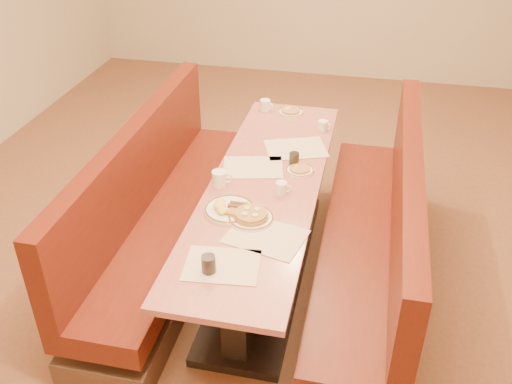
% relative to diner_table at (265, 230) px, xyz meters
% --- Properties ---
extents(ground, '(8.00, 8.00, 0.00)m').
position_rel_diner_table_xyz_m(ground, '(0.00, 0.00, -0.37)').
color(ground, '#9E6647').
rests_on(ground, ground).
extents(diner_table, '(0.70, 2.50, 0.75)m').
position_rel_diner_table_xyz_m(diner_table, '(0.00, 0.00, 0.00)').
color(diner_table, black).
rests_on(diner_table, ground).
extents(booth_left, '(0.55, 2.50, 1.05)m').
position_rel_diner_table_xyz_m(booth_left, '(-0.73, 0.00, -0.01)').
color(booth_left, '#4C3326').
rests_on(booth_left, ground).
extents(booth_right, '(0.55, 2.50, 1.05)m').
position_rel_diner_table_xyz_m(booth_right, '(0.73, 0.00, -0.01)').
color(booth_right, '#4C3326').
rests_on(booth_right, ground).
extents(placemat_near_left, '(0.42, 0.33, 0.00)m').
position_rel_diner_table_xyz_m(placemat_near_left, '(-0.05, -0.86, 0.38)').
color(placemat_near_left, beige).
rests_on(placemat_near_left, diner_table).
extents(placemat_near_right, '(0.48, 0.40, 0.00)m').
position_rel_diner_table_xyz_m(placemat_near_right, '(0.12, -0.57, 0.38)').
color(placemat_near_right, beige).
rests_on(placemat_near_right, diner_table).
extents(placemat_far_left, '(0.45, 0.38, 0.00)m').
position_rel_diner_table_xyz_m(placemat_far_left, '(-0.12, 0.17, 0.38)').
color(placemat_far_left, beige).
rests_on(placemat_far_left, diner_table).
extents(placemat_far_right, '(0.50, 0.44, 0.00)m').
position_rel_diner_table_xyz_m(placemat_far_right, '(0.12, 0.50, 0.38)').
color(placemat_far_right, beige).
rests_on(placemat_far_right, diner_table).
extents(pancake_plate, '(0.27, 0.27, 0.06)m').
position_rel_diner_table_xyz_m(pancake_plate, '(0.00, -0.42, 0.40)').
color(pancake_plate, white).
rests_on(pancake_plate, diner_table).
extents(eggs_plate, '(0.31, 0.31, 0.06)m').
position_rel_diner_table_xyz_m(eggs_plate, '(-0.14, -0.37, 0.39)').
color(eggs_plate, white).
rests_on(eggs_plate, diner_table).
extents(extra_plate_mid, '(0.19, 0.19, 0.04)m').
position_rel_diner_table_xyz_m(extra_plate_mid, '(0.20, 0.19, 0.39)').
color(extra_plate_mid, white).
rests_on(extra_plate_mid, diner_table).
extents(extra_plate_far, '(0.21, 0.21, 0.04)m').
position_rel_diner_table_xyz_m(extra_plate_far, '(-0.02, 1.09, 0.39)').
color(extra_plate_far, white).
rests_on(extra_plate_far, diner_table).
extents(coffee_mug_a, '(0.10, 0.07, 0.08)m').
position_rel_diner_table_xyz_m(coffee_mug_a, '(0.13, -0.10, 0.42)').
color(coffee_mug_a, white).
rests_on(coffee_mug_a, diner_table).
extents(coffee_mug_b, '(0.13, 0.09, 0.10)m').
position_rel_diner_table_xyz_m(coffee_mug_b, '(-0.28, -0.09, 0.43)').
color(coffee_mug_b, white).
rests_on(coffee_mug_b, diner_table).
extents(coffee_mug_c, '(0.10, 0.07, 0.08)m').
position_rel_diner_table_xyz_m(coffee_mug_c, '(0.27, 0.84, 0.42)').
color(coffee_mug_c, white).
rests_on(coffee_mug_c, diner_table).
extents(coffee_mug_d, '(0.12, 0.09, 0.09)m').
position_rel_diner_table_xyz_m(coffee_mug_d, '(-0.22, 1.10, 0.42)').
color(coffee_mug_d, white).
rests_on(coffee_mug_d, diner_table).
extents(soda_tumbler_near, '(0.07, 0.07, 0.10)m').
position_rel_diner_table_xyz_m(soda_tumbler_near, '(-0.11, -0.92, 0.43)').
color(soda_tumbler_near, black).
rests_on(soda_tumbler_near, diner_table).
extents(soda_tumbler_mid, '(0.07, 0.07, 0.09)m').
position_rel_diner_table_xyz_m(soda_tumbler_mid, '(0.14, 0.27, 0.42)').
color(soda_tumbler_mid, black).
rests_on(soda_tumbler_mid, diner_table).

